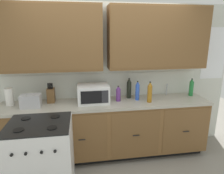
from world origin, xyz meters
The scene contains 14 objects.
ground_plane centered at (0.00, 0.00, 0.00)m, with size 8.10×8.10×0.00m, color gray.
wall_unit centered at (0.00, 0.50, 1.67)m, with size 4.44×0.40×2.45m.
counter_run centered at (0.00, 0.30, 0.48)m, with size 3.27×0.64×0.94m.
stove_range centered at (-0.91, -0.33, 0.47)m, with size 0.76×0.68×0.95m.
microwave centered at (-0.20, 0.33, 1.08)m, with size 0.48×0.37×0.28m.
toaster centered at (-1.11, 0.25, 1.04)m, with size 0.28×0.18×0.19m.
knife_block centered at (-0.86, 0.43, 1.05)m, with size 0.11×0.14×0.31m.
sink_faucet centered at (1.09, 0.51, 1.04)m, with size 0.02×0.02×0.20m, color #B2B5BA.
paper_towel_roll centered at (-1.45, 0.40, 1.07)m, with size 0.12×0.12×0.26m, color white.
bottle_dark centered at (0.40, 0.46, 1.10)m, with size 0.08×0.08×0.34m.
bottle_amber centered at (0.66, 0.20, 1.10)m, with size 0.07×0.07×0.33m.
bottle_green centered at (1.49, 0.41, 1.09)m, with size 0.07×0.07×0.30m.
bottle_blue centered at (0.51, 0.33, 1.09)m, with size 0.07×0.07×0.31m.
bottle_violet centered at (0.19, 0.33, 1.06)m, with size 0.07×0.07×0.25m.
Camera 1 is at (-0.38, -2.63, 1.97)m, focal length 31.87 mm.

